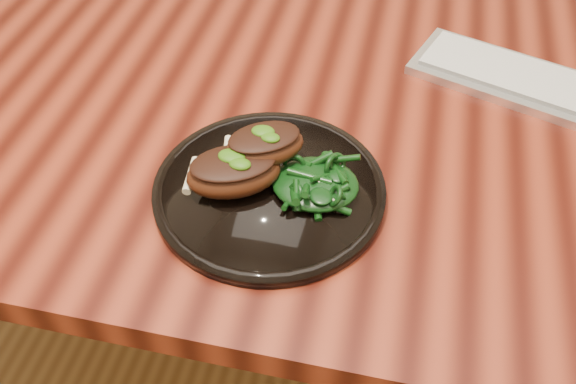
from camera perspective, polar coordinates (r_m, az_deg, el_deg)
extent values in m
plane|color=#513517|center=(1.51, 1.51, -15.32)|extent=(4.00, 4.00, 0.00)
cube|color=#350C06|center=(0.94, 2.36, 6.57)|extent=(1.60, 0.80, 0.04)
cylinder|color=#381D0C|center=(1.67, -21.59, 6.92)|extent=(0.06, 0.06, 0.71)
cylinder|color=black|center=(0.79, -1.67, 0.13)|extent=(0.29, 0.29, 0.02)
torus|color=black|center=(0.79, -1.67, 0.24)|extent=(0.28, 0.28, 0.01)
cylinder|color=black|center=(0.79, -1.68, 0.39)|extent=(0.19, 0.19, 0.00)
ellipsoid|color=#401B0C|center=(0.77, -4.85, 1.63)|extent=(0.13, 0.12, 0.04)
ellipsoid|color=black|center=(0.76, -4.93, 2.58)|extent=(0.12, 0.10, 0.01)
cylinder|color=beige|center=(0.79, -8.59, 1.47)|extent=(0.02, 0.06, 0.01)
ellipsoid|color=#1D4B08|center=(0.75, -4.96, 2.95)|extent=(0.03, 0.02, 0.01)
ellipsoid|color=#401B0C|center=(0.78, -2.12, 4.05)|extent=(0.12, 0.11, 0.04)
ellipsoid|color=black|center=(0.77, -2.15, 4.90)|extent=(0.11, 0.09, 0.01)
cylinder|color=beige|center=(0.79, -5.43, 3.64)|extent=(0.02, 0.05, 0.01)
ellipsoid|color=#1D4B08|center=(0.77, -2.16, 5.22)|extent=(0.03, 0.02, 0.01)
ellipsoid|color=#1D4B08|center=(0.83, -3.08, 3.98)|extent=(0.08, 0.05, 0.00)
ellipsoid|color=black|center=(0.77, 2.44, 0.74)|extent=(0.11, 0.09, 0.02)
cube|color=silver|center=(1.02, 22.51, 8.22)|extent=(0.43, 0.25, 0.01)
cube|color=silver|center=(1.01, 22.67, 8.67)|extent=(0.40, 0.22, 0.01)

